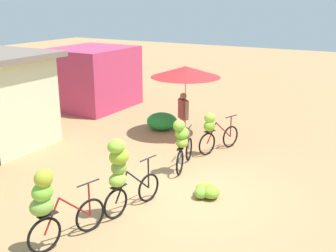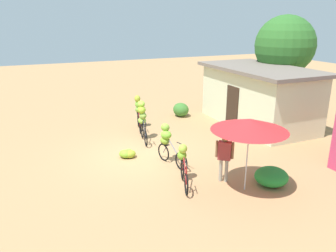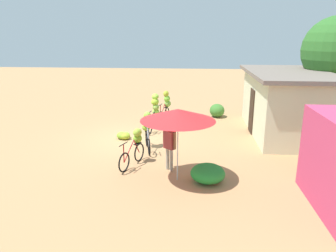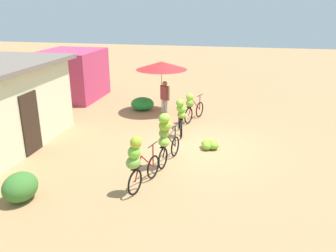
% 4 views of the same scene
% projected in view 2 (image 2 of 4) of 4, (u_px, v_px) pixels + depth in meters
% --- Properties ---
extents(ground_plane, '(60.00, 60.00, 0.00)m').
position_uv_depth(ground_plane, '(140.00, 155.00, 12.77)').
color(ground_plane, '#AC8053').
extents(building_low, '(6.22, 3.43, 2.81)m').
position_uv_depth(building_low, '(258.00, 96.00, 16.17)').
color(building_low, beige).
rests_on(building_low, ground).
extents(tree_behind_building, '(3.11, 3.11, 5.22)m').
position_uv_depth(tree_behind_building, '(285.00, 46.00, 17.36)').
color(tree_behind_building, brown).
rests_on(tree_behind_building, ground).
extents(hedge_bush_front_left, '(0.96, 0.80, 0.72)m').
position_uv_depth(hedge_bush_front_left, '(181.00, 110.00, 17.80)').
color(hedge_bush_front_left, '#3B742C').
rests_on(hedge_bush_front_left, ground).
extents(hedge_bush_front_right, '(1.01, 1.06, 0.58)m').
position_uv_depth(hedge_bush_front_right, '(271.00, 177.00, 10.40)').
color(hedge_bush_front_right, '#238933').
rests_on(hedge_bush_front_right, ground).
extents(market_umbrella, '(2.25, 2.25, 2.27)m').
position_uv_depth(market_umbrella, '(250.00, 125.00, 9.56)').
color(market_umbrella, beige).
rests_on(market_umbrella, ground).
extents(bicycle_leftmost, '(1.62, 0.60, 1.57)m').
position_uv_depth(bicycle_leftmost, '(139.00, 110.00, 15.71)').
color(bicycle_leftmost, black).
rests_on(bicycle_leftmost, ground).
extents(bicycle_near_pile, '(1.61, 0.45, 1.69)m').
position_uv_depth(bicycle_near_pile, '(142.00, 117.00, 14.12)').
color(bicycle_near_pile, black).
rests_on(bicycle_near_pile, ground).
extents(bicycle_center_loaded, '(1.64, 0.55, 1.43)m').
position_uv_depth(bicycle_center_loaded, '(168.00, 141.00, 11.86)').
color(bicycle_center_loaded, black).
rests_on(bicycle_center_loaded, ground).
extents(bicycle_by_shop, '(1.60, 0.64, 1.24)m').
position_uv_depth(bicycle_by_shop, '(183.00, 163.00, 10.42)').
color(bicycle_by_shop, black).
rests_on(bicycle_by_shop, ground).
extents(banana_pile_on_ground, '(0.65, 0.74, 0.30)m').
position_uv_depth(banana_pile_on_ground, '(128.00, 154.00, 12.54)').
color(banana_pile_on_ground, '#7DB12B').
rests_on(banana_pile_on_ground, ground).
extents(person_vendor, '(0.41, 0.45, 1.57)m').
position_uv_depth(person_vendor, '(224.00, 154.00, 10.43)').
color(person_vendor, gray).
rests_on(person_vendor, ground).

